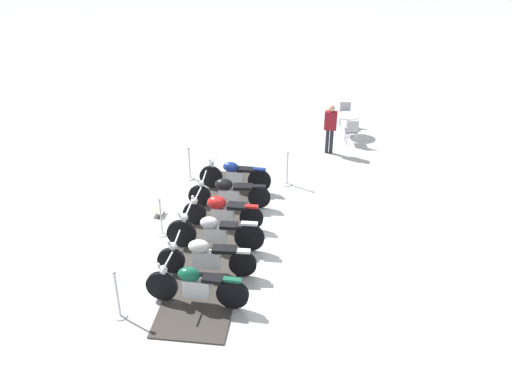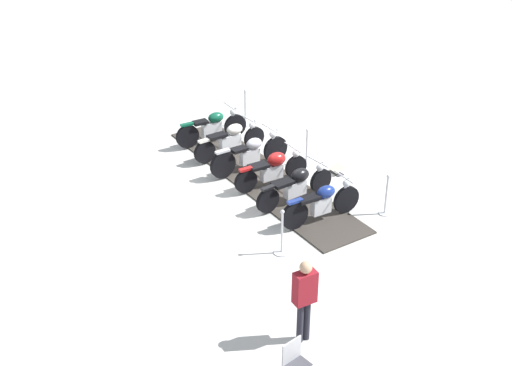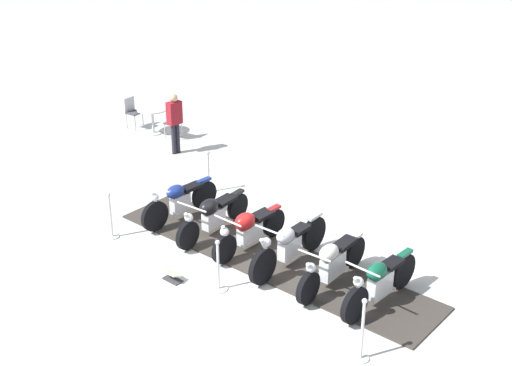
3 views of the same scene
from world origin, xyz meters
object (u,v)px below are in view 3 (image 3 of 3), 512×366
motorcycle_maroon (248,229)px  stanchion_right_mid (218,274)px  motorcycle_cream (332,263)px  bystander_person (175,118)px  motorcycle_chrome (288,245)px  cafe_table (152,115)px  motorcycle_navy (179,200)px  cafe_chair_across_table (175,121)px  info_placard (173,277)px  cafe_chair_near_table (132,110)px  stanchion_right_rear (362,337)px  motorcycle_forest (379,282)px  motorcycle_black (212,215)px  stanchion_left_front (209,180)px  stanchion_right_front (111,221)px

motorcycle_maroon → stanchion_right_mid: stanchion_right_mid is taller
motorcycle_cream → bystander_person: bearing=-113.8°
motorcycle_chrome → cafe_table: size_ratio=2.68×
motorcycle_navy → cafe_chair_across_table: 5.19m
motorcycle_maroon → stanchion_right_mid: size_ratio=2.02×
cafe_chair_across_table → stanchion_right_mid: bearing=133.6°
info_placard → cafe_chair_near_table: 8.77m
motorcycle_chrome → stanchion_right_rear: bearing=59.7°
motorcycle_maroon → motorcycle_forest: motorcycle_forest is taller
motorcycle_forest → stanchion_right_mid: (2.53, 1.42, -0.18)m
motorcycle_forest → cafe_table: bearing=-106.2°
motorcycle_black → motorcycle_forest: 4.04m
stanchion_left_front → cafe_chair_across_table: 3.84m
motorcycle_maroon → motorcycle_forest: 3.03m
motorcycle_navy → motorcycle_cream: size_ratio=0.94×
motorcycle_navy → stanchion_right_rear: size_ratio=1.85×
motorcycle_cream → stanchion_right_front: 4.82m
stanchion_right_mid → motorcycle_black: bearing=-44.0°
motorcycle_forest → stanchion_right_front: stanchion_right_front is taller
cafe_chair_near_table → stanchion_left_front: bearing=-25.0°
motorcycle_cream → stanchion_right_rear: bearing=44.8°
stanchion_left_front → stanchion_right_rear: size_ratio=0.94×
motorcycle_navy → cafe_chair_across_table: size_ratio=2.35×
motorcycle_maroon → bystander_person: (4.99, -2.79, 0.51)m
cafe_chair_near_table → stanchion_right_rear: bearing=-27.9°
stanchion_left_front → info_placard: (-2.18, 3.31, -0.24)m
motorcycle_cream → stanchion_left_front: size_ratio=2.10×
motorcycle_navy → motorcycle_cream: motorcycle_navy is taller
motorcycle_navy → stanchion_left_front: stanchion_left_front is taller
motorcycle_navy → motorcycle_chrome: bearing=92.8°
motorcycle_maroon → cafe_table: bearing=-115.7°
info_placard → bystander_person: size_ratio=0.23×
stanchion_left_front → cafe_chair_across_table: bearing=-31.9°
motorcycle_maroon → cafe_table: motorcycle_maroon is taller
cafe_chair_near_table → bystander_person: (-2.46, 0.60, 0.46)m
motorcycle_chrome → stanchion_right_rear: size_ratio=2.08×
info_placard → motorcycle_maroon: bearing=-101.7°
stanchion_right_front → cafe_chair_across_table: stanchion_right_front is taller
cafe_chair_near_table → cafe_chair_across_table: 1.64m
motorcycle_navy → info_placard: motorcycle_navy is taller
stanchion_right_mid → cafe_chair_across_table: 8.06m
bystander_person → motorcycle_chrome: bearing=-20.1°
motorcycle_black → cafe_chair_near_table: size_ratio=2.42×
motorcycle_forest → stanchion_right_rear: 1.55m
cafe_table → bystander_person: size_ratio=0.52×
bystander_person → motorcycle_cream: bearing=-16.9°
stanchion_right_front → cafe_chair_near_table: stanchion_right_front is taller
stanchion_left_front → info_placard: stanchion_left_front is taller
motorcycle_cream → motorcycle_forest: size_ratio=1.02×
stanchion_right_rear → bystander_person: bearing=-26.4°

